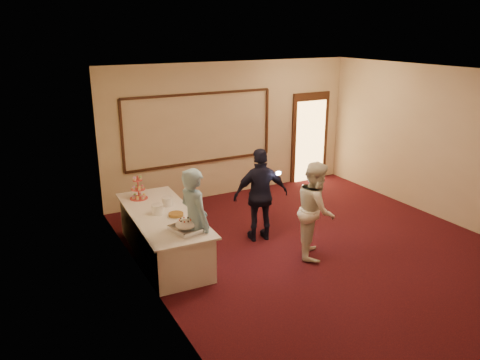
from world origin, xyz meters
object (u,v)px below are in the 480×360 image
buffet_table (163,234)px  guest (261,195)px  cupcake_stand (138,190)px  tart (176,215)px  plate_stack_b (168,201)px  plate_stack_a (157,209)px  woman (316,210)px  man (195,223)px  pavlova_tray (185,226)px

buffet_table → guest: guest is taller
cupcake_stand → tart: cupcake_stand is taller
buffet_table → plate_stack_b: bearing=54.8°
tart → plate_stack_a: bearing=133.3°
plate_stack_b → guest: bearing=-16.9°
woman → buffet_table: bearing=96.3°
plate_stack_a → buffet_table: bearing=-1.8°
plate_stack_a → woman: bearing=-26.5°
tart → man: (0.09, -0.59, 0.07)m
tart → man: bearing=-81.7°
cupcake_stand → guest: guest is taller
buffet_table → tart: 0.50m
tart → guest: guest is taller
man → woman: man is taller
plate_stack_a → woman: woman is taller
guest → woman: bearing=129.6°
cupcake_stand → guest: bearing=-29.2°
plate_stack_a → woman: 2.61m
cupcake_stand → plate_stack_a: size_ratio=2.34×
buffet_table → cupcake_stand: size_ratio=5.65×
pavlova_tray → guest: (1.70, 0.65, -0.00)m
plate_stack_b → tart: 0.52m
plate_stack_a → guest: guest is taller
plate_stack_b → man: bearing=-87.9°
man → cupcake_stand: bearing=2.8°
plate_stack_b → woman: bearing=-35.0°
plate_stack_b → guest: size_ratio=0.11×
woman → tart: bearing=99.9°
woman → guest: bearing=60.4°
plate_stack_b → cupcake_stand: bearing=119.5°
pavlova_tray → woman: 2.21m
plate_stack_a → guest: 1.86m
plate_stack_a → tart: (0.23, -0.24, -0.06)m
plate_stack_b → man: size_ratio=0.11×
man → guest: size_ratio=1.02×
pavlova_tray → woman: woman is taller
woman → guest: size_ratio=0.96×
man → plate_stack_b: bearing=-7.5°
buffet_table → plate_stack_a: 0.47m
cupcake_stand → tart: (0.29, -1.10, -0.14)m
cupcake_stand → woman: 3.14m
tart → guest: bearing=1.4°
buffet_table → cupcake_stand: (-0.14, 0.86, 0.55)m
woman → cupcake_stand: bearing=83.3°
plate_stack_a → guest: (1.85, -0.20, -0.00)m
plate_stack_b → woman: 2.51m
buffet_table → woman: size_ratio=1.61×
woman → plate_stack_b: bearing=88.6°
pavlova_tray → plate_stack_b: (0.12, 1.13, -0.00)m
buffet_table → plate_stack_a: bearing=178.2°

